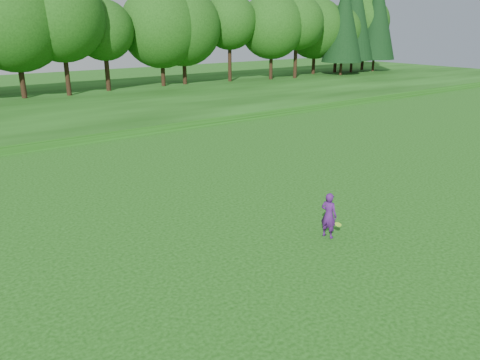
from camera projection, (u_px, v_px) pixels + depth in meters
ground at (327, 237)px, 16.94m from camera, size 140.00×140.00×0.00m
berm at (55, 105)px, 42.82m from camera, size 130.00×30.00×0.60m
walking_path at (114, 136)px, 32.21m from camera, size 130.00×1.60×0.04m
treeline at (32, 16)px, 43.41m from camera, size 104.00×7.00×15.00m
woman at (329, 215)px, 16.72m from camera, size 0.54×0.96×1.69m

